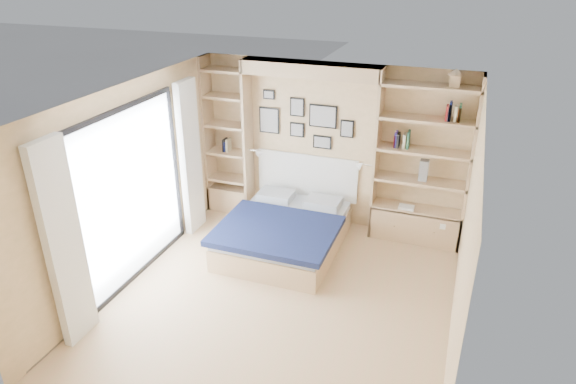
% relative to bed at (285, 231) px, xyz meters
% --- Properties ---
extents(ground, '(4.50, 4.50, 0.00)m').
position_rel_bed_xyz_m(ground, '(0.38, -1.21, -0.26)').
color(ground, tan).
rests_on(ground, ground).
extents(room_shell, '(4.50, 4.50, 4.50)m').
position_rel_bed_xyz_m(room_shell, '(-0.01, 0.31, 0.81)').
color(room_shell, '#E1B987').
rests_on(room_shell, ground).
extents(bed, '(1.61, 2.02, 1.07)m').
position_rel_bed_xyz_m(bed, '(0.00, 0.00, 0.00)').
color(bed, tan).
rests_on(bed, ground).
extents(photo_gallery, '(1.48, 0.02, 0.82)m').
position_rel_bed_xyz_m(photo_gallery, '(-0.07, 1.01, 1.34)').
color(photo_gallery, black).
rests_on(photo_gallery, ground).
extents(reading_lamps, '(1.92, 0.12, 0.15)m').
position_rel_bed_xyz_m(reading_lamps, '(0.08, 0.79, 0.84)').
color(reading_lamps, silver).
rests_on(reading_lamps, ground).
extents(shelf_decor, '(3.47, 0.23, 2.03)m').
position_rel_bed_xyz_m(shelf_decor, '(1.49, 0.86, 1.43)').
color(shelf_decor, '#A51E1E').
rests_on(shelf_decor, ground).
extents(deck, '(3.20, 4.00, 0.05)m').
position_rel_bed_xyz_m(deck, '(-3.22, -1.21, -0.26)').
color(deck, '#736855').
rests_on(deck, ground).
extents(deck_chair, '(0.52, 0.83, 0.81)m').
position_rel_bed_xyz_m(deck_chair, '(-3.06, -0.28, 0.12)').
color(deck_chair, tan).
rests_on(deck_chair, ground).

